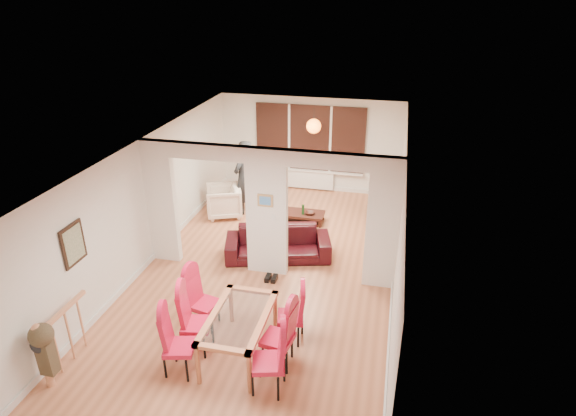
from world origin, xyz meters
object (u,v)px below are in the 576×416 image
(armchair, at_px, (224,201))
(person, at_px, (244,177))
(dining_table, at_px, (239,335))
(coffee_table, at_px, (302,217))
(dining_chair_lb, at_px, (196,320))
(bowl, at_px, (310,213))
(sofa, at_px, (278,244))
(dining_chair_rc, at_px, (290,313))
(dining_chair_rb, at_px, (278,334))
(dining_chair_lc, at_px, (204,300))
(dining_chair_la, at_px, (179,343))
(bottle, at_px, (303,209))
(dining_chair_ra, at_px, (268,358))
(television, at_px, (370,202))

(armchair, bearing_deg, person, 102.65)
(dining_table, bearing_deg, coffee_table, 89.87)
(dining_chair_lb, height_order, armchair, dining_chair_lb)
(dining_chair_lb, xyz_separation_m, bowl, (0.90, 4.79, -0.28))
(sofa, relative_size, armchair, 2.56)
(dining_chair_rc, height_order, coffee_table, dining_chair_rc)
(dining_chair_rb, xyz_separation_m, person, (-2.14, 5.10, 0.39))
(dining_chair_rc, xyz_separation_m, coffee_table, (-0.68, 4.27, -0.39))
(dining_chair_rc, bearing_deg, person, 104.05)
(dining_chair_rc, bearing_deg, bowl, 84.39)
(dining_chair_lc, height_order, dining_chair_rc, dining_chair_lc)
(dining_chair_rb, bearing_deg, sofa, 113.22)
(person, distance_m, coffee_table, 1.74)
(coffee_table, height_order, bowl, bowl)
(dining_table, bearing_deg, dining_chair_lc, 146.92)
(dining_chair_rb, relative_size, coffee_table, 1.02)
(armchair, bearing_deg, dining_chair_rb, 6.42)
(dining_table, xyz_separation_m, dining_chair_la, (-0.73, -0.56, 0.17))
(dining_chair_la, xyz_separation_m, sofa, (0.59, 3.58, -0.21))
(dining_chair_lb, distance_m, dining_chair_rb, 1.31)
(dining_chair_rb, distance_m, bottle, 4.82)
(person, relative_size, bottle, 7.16)
(dining_chair_lc, xyz_separation_m, sofa, (0.63, 2.51, -0.22))
(dining_chair_la, height_order, dining_chair_rc, dining_chair_la)
(bowl, bearing_deg, bottle, -165.24)
(armchair, height_order, person, person)
(dining_chair_lc, bearing_deg, bottle, 91.82)
(person, bearing_deg, dining_chair_ra, 38.85)
(person, height_order, bowl, person)
(sofa, xyz_separation_m, coffee_table, (0.15, 1.77, -0.20))
(dining_table, distance_m, person, 5.28)
(dining_chair_lc, bearing_deg, dining_chair_la, -74.68)
(dining_chair_ra, bearing_deg, dining_chair_la, 163.78)
(dining_chair_la, distance_m, bowl, 5.40)
(person, xyz_separation_m, television, (3.11, 0.63, -0.64))
(person, distance_m, bowl, 1.87)
(television, distance_m, coffee_table, 1.81)
(television, relative_size, bowl, 4.70)
(dining_chair_lb, bearing_deg, television, 57.36)
(dining_table, xyz_separation_m, sofa, (-0.14, 3.02, -0.04))
(dining_chair_ra, xyz_separation_m, armchair, (-2.59, 5.31, -0.17))
(armchair, bearing_deg, bowl, 69.02)
(bottle, bearing_deg, dining_chair_lc, -101.19)
(dining_chair_lb, bearing_deg, person, 88.46)
(sofa, distance_m, person, 2.50)
(sofa, distance_m, bowl, 1.77)
(dining_chair_rb, relative_size, bottle, 4.19)
(dining_chair_la, bearing_deg, bowl, 66.23)
(dining_chair_la, distance_m, dining_chair_ra, 1.36)
(dining_chair_lc, xyz_separation_m, bowl, (0.99, 4.24, -0.26))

